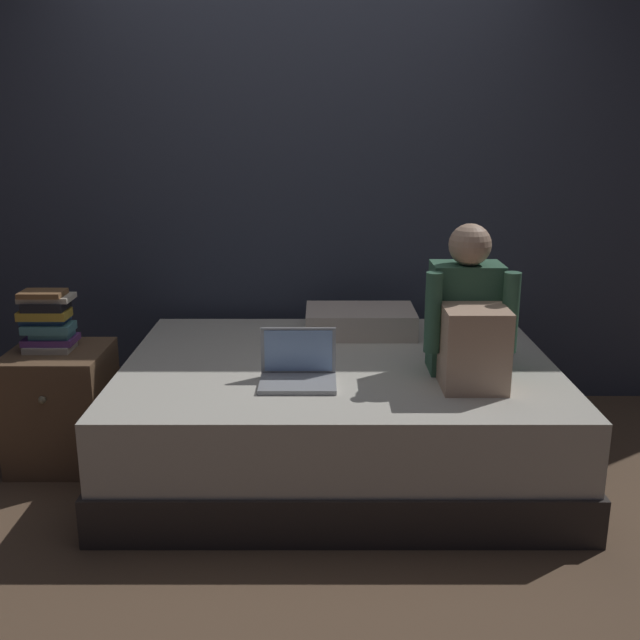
% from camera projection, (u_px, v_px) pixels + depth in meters
% --- Properties ---
extents(ground_plane, '(8.00, 8.00, 0.00)m').
position_uv_depth(ground_plane, '(295.00, 492.00, 3.19)').
color(ground_plane, brown).
extents(wall_back, '(5.60, 0.10, 2.70)m').
position_uv_depth(wall_back, '(300.00, 163.00, 3.99)').
color(wall_back, '#383D4C').
rests_on(wall_back, ground_plane).
extents(bed, '(2.00, 1.50, 0.51)m').
position_uv_depth(bed, '(339.00, 412.00, 3.41)').
color(bed, '#332D2B').
rests_on(bed, ground_plane).
extents(nightstand, '(0.44, 0.46, 0.55)m').
position_uv_depth(nightstand, '(63.00, 406.00, 3.41)').
color(nightstand, brown).
rests_on(nightstand, ground_plane).
extents(person_sitting, '(0.39, 0.44, 0.66)m').
position_uv_depth(person_sitting, '(470.00, 321.00, 3.07)').
color(person_sitting, '#38664C').
rests_on(person_sitting, bed).
extents(laptop, '(0.32, 0.23, 0.22)m').
position_uv_depth(laptop, '(299.00, 370.00, 3.05)').
color(laptop, '#9EA0A5').
rests_on(laptop, bed).
extents(pillow, '(0.56, 0.36, 0.13)m').
position_uv_depth(pillow, '(361.00, 321.00, 3.76)').
color(pillow, beige).
rests_on(pillow, bed).
extents(book_stack, '(0.23, 0.17, 0.28)m').
position_uv_depth(book_stack, '(48.00, 321.00, 3.32)').
color(book_stack, beige).
rests_on(book_stack, nightstand).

